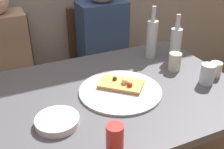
# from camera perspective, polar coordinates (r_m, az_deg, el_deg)

# --- Properties ---
(dining_table) EXTENTS (1.53, 0.92, 0.73)m
(dining_table) POSITION_cam_1_polar(r_m,az_deg,el_deg) (1.40, -4.08, -7.12)
(dining_table) COLOR #4C4C51
(dining_table) RESTS_ON ground_plane
(pizza_tray) EXTENTS (0.42, 0.42, 0.01)m
(pizza_tray) POSITION_cam_1_polar(r_m,az_deg,el_deg) (1.39, 1.73, -3.41)
(pizza_tray) COLOR #ADADB2
(pizza_tray) RESTS_ON dining_table
(pizza_slice_last) EXTENTS (0.25, 0.24, 0.05)m
(pizza_slice_last) POSITION_cam_1_polar(r_m,az_deg,el_deg) (1.41, 2.00, -1.98)
(pizza_slice_last) COLOR tan
(pizza_slice_last) RESTS_ON pizza_tray
(wine_bottle) EXTENTS (0.07, 0.07, 0.32)m
(wine_bottle) POSITION_cam_1_polar(r_m,az_deg,el_deg) (1.72, 8.28, 7.46)
(wine_bottle) COLOR #B2BCC1
(wine_bottle) RESTS_ON dining_table
(beer_bottle) EXTENTS (0.07, 0.07, 0.28)m
(beer_bottle) POSITION_cam_1_polar(r_m,az_deg,el_deg) (1.73, 13.06, 6.43)
(beer_bottle) COLOR #B2BCC1
(beer_bottle) RESTS_ON dining_table
(tumbler_near) EXTENTS (0.07, 0.07, 0.10)m
(tumbler_near) POSITION_cam_1_polar(r_m,az_deg,el_deg) (1.62, 12.92, 2.63)
(tumbler_near) COLOR beige
(tumbler_near) RESTS_ON dining_table
(tumbler_far) EXTENTS (0.08, 0.08, 0.11)m
(tumbler_far) POSITION_cam_1_polar(r_m,az_deg,el_deg) (1.52, 19.21, 0.10)
(tumbler_far) COLOR silver
(tumbler_far) RESTS_ON dining_table
(wine_glass) EXTENTS (0.07, 0.07, 0.08)m
(wine_glass) POSITION_cam_1_polar(r_m,az_deg,el_deg) (1.62, 20.70, 1.01)
(wine_glass) COLOR beige
(wine_glass) RESTS_ON dining_table
(soda_can) EXTENTS (0.07, 0.07, 0.12)m
(soda_can) POSITION_cam_1_polar(r_m,az_deg,el_deg) (1.02, 0.60, -13.25)
(soda_can) COLOR red
(soda_can) RESTS_ON dining_table
(plate_stack) EXTENTS (0.19, 0.19, 0.03)m
(plate_stack) POSITION_cam_1_polar(r_m,az_deg,el_deg) (1.19, -11.30, -9.48)
(plate_stack) COLOR white
(plate_stack) RESTS_ON dining_table
(chair_left) EXTENTS (0.44, 0.44, 0.90)m
(chair_left) POSITION_cam_1_polar(r_m,az_deg,el_deg) (2.15, -21.05, 0.29)
(chair_left) COLOR #472D1E
(chair_left) RESTS_ON ground_plane
(chair_right) EXTENTS (0.44, 0.44, 0.90)m
(chair_right) POSITION_cam_1_polar(r_m,az_deg,el_deg) (2.29, -2.51, 4.02)
(chair_right) COLOR #472D1E
(chair_right) RESTS_ON ground_plane
(guest_in_sweater) EXTENTS (0.36, 0.56, 1.17)m
(guest_in_sweater) POSITION_cam_1_polar(r_m,az_deg,el_deg) (1.96, -21.25, 1.65)
(guest_in_sweater) COLOR #937A60
(guest_in_sweater) RESTS_ON ground_plane
(guest_in_beanie) EXTENTS (0.36, 0.56, 1.17)m
(guest_in_beanie) POSITION_cam_1_polar(r_m,az_deg,el_deg) (2.11, -1.00, 5.60)
(guest_in_beanie) COLOR navy
(guest_in_beanie) RESTS_ON ground_plane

